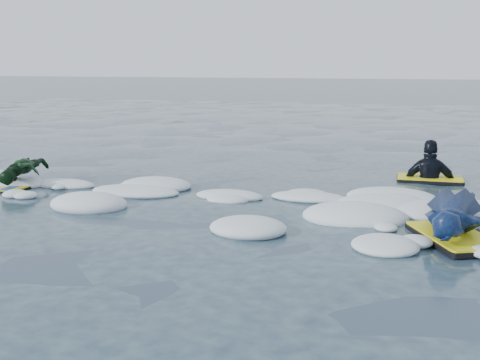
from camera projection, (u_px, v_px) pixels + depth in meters
ground at (184, 226)px, 7.04m from camera, size 120.00×120.00×0.00m
foam_band at (211, 206)px, 8.01m from camera, size 12.00×3.10×0.30m
prone_woman_unit at (453, 216)px, 6.60m from camera, size 1.05×1.82×0.46m
prone_child_unit at (24, 173)px, 9.17m from camera, size 0.69×1.18×0.43m
waiting_rider_unit at (429, 187)px, 9.63m from camera, size 1.02×0.57×1.53m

